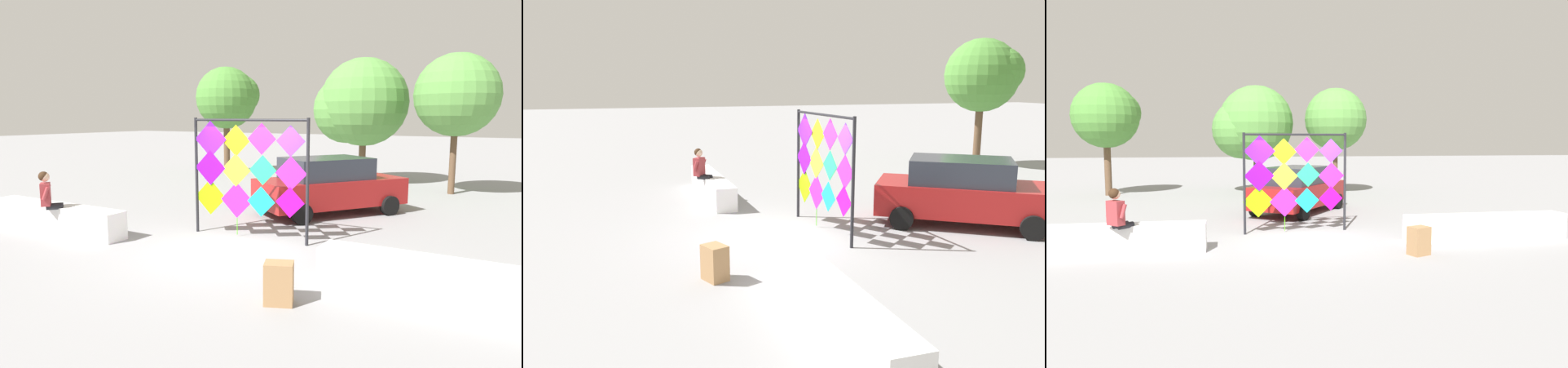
{
  "view_description": "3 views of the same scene",
  "coord_description": "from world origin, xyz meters",
  "views": [
    {
      "loc": [
        5.18,
        -7.5,
        2.72
      ],
      "look_at": [
        0.45,
        0.73,
        1.33
      ],
      "focal_mm": 31.64,
      "sensor_mm": 36.0,
      "label": 1
    },
    {
      "loc": [
        10.89,
        -3.41,
        3.39
      ],
      "look_at": [
        0.15,
        0.14,
        1.2
      ],
      "focal_mm": 36.75,
      "sensor_mm": 36.0,
      "label": 2
    },
    {
      "loc": [
        -1.84,
        -11.17,
        2.49
      ],
      "look_at": [
        0.09,
        0.38,
        1.39
      ],
      "focal_mm": 31.79,
      "sensor_mm": 36.0,
      "label": 3
    }
  ],
  "objects": [
    {
      "name": "cardboard_box_large",
      "position": [
        2.2,
        -1.79,
        0.31
      ],
      "size": [
        0.52,
        0.47,
        0.62
      ],
      "primitive_type": "cube",
      "rotation": [
        0.0,
        0.0,
        0.38
      ],
      "color": "#9E754C",
      "rests_on": "ground"
    },
    {
      "name": "ground",
      "position": [
        0.0,
        0.0,
        0.0
      ],
      "size": [
        120.0,
        120.0,
        0.0
      ],
      "primitive_type": "plane",
      "color": "gray"
    },
    {
      "name": "plaza_ledge_right",
      "position": [
        4.49,
        -0.58,
        0.32
      ],
      "size": [
        4.17,
        0.57,
        0.65
      ],
      "primitive_type": "cube",
      "color": "white",
      "rests_on": "ground"
    },
    {
      "name": "parked_car",
      "position": [
        0.47,
        4.54,
        0.81
      ],
      "size": [
        3.83,
        4.36,
        1.59
      ],
      "color": "maroon",
      "rests_on": "ground"
    },
    {
      "name": "seated_vendor",
      "position": [
        -4.19,
        -0.9,
        0.88
      ],
      "size": [
        0.69,
        0.72,
        1.49
      ],
      "color": "black",
      "rests_on": "ground"
    },
    {
      "name": "kite_display_rack",
      "position": [
        -0.15,
        1.14,
        1.59
      ],
      "size": [
        2.86,
        0.25,
        2.7
      ],
      "color": "#232328",
      "rests_on": "ground"
    },
    {
      "name": "tree_broadleaf",
      "position": [
        -7.2,
        11.07,
        3.63
      ],
      "size": [
        2.91,
        2.91,
        5.07
      ],
      "color": "brown",
      "rests_on": "ground"
    },
    {
      "name": "plaza_ledge_left",
      "position": [
        -4.49,
        -0.58,
        0.32
      ],
      "size": [
        4.17,
        0.57,
        0.65
      ],
      "primitive_type": "cube",
      "color": "white",
      "rests_on": "ground"
    }
  ]
}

